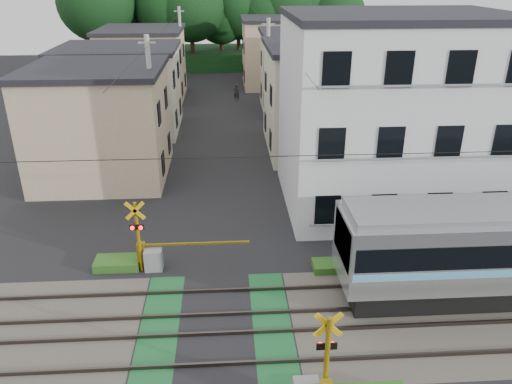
{
  "coord_description": "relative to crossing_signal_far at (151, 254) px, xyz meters",
  "views": [
    {
      "loc": [
        0.5,
        -13.62,
        11.03
      ],
      "look_at": [
        1.68,
        5.0,
        2.67
      ],
      "focal_mm": 35.0,
      "sensor_mm": 36.0,
      "label": 1
    }
  ],
  "objects": [
    {
      "name": "houses_row",
      "position": [
        2.84,
        22.27,
        2.53
      ],
      "size": [
        22.07,
        31.35,
        6.8
      ],
      "color": "tan",
      "rests_on": "ground"
    },
    {
      "name": "weed_patches",
      "position": [
        4.34,
        -3.74,
        -0.53
      ],
      "size": [
        10.25,
        8.8,
        0.4
      ],
      "color": "#2D5E1E",
      "rests_on": "ground"
    },
    {
      "name": "utility_poles",
      "position": [
        1.53,
        19.35,
        3.37
      ],
      "size": [
        7.9,
        42.0,
        8.0
      ],
      "color": "#A5A5A0",
      "rests_on": "ground"
    },
    {
      "name": "track_bed",
      "position": [
        2.59,
        -3.65,
        -0.67
      ],
      "size": [
        120.0,
        120.0,
        0.14
      ],
      "color": "#47423A",
      "rests_on": "ground"
    },
    {
      "name": "crossing_signal_far",
      "position": [
        0.0,
        0.0,
        0.0
      ],
      "size": [
        4.74,
        0.65,
        3.09
      ],
      "color": "#EAB20C",
      "rests_on": "ground"
    },
    {
      "name": "catenary",
      "position": [
        8.59,
        -3.62,
        2.98
      ],
      "size": [
        60.0,
        5.04,
        7.0
      ],
      "color": "#2D2D33",
      "rests_on": "ground"
    },
    {
      "name": "ground",
      "position": [
        2.59,
        -3.65,
        -0.71
      ],
      "size": [
        120.0,
        120.0,
        0.0
      ],
      "primitive_type": "plane",
      "color": "black"
    },
    {
      "name": "apartment_block",
      "position": [
        11.09,
        5.84,
        3.94
      ],
      "size": [
        10.2,
        8.36,
        9.3
      ],
      "color": "white",
      "rests_on": "ground"
    },
    {
      "name": "tree_hill",
      "position": [
        1.26,
        45.15,
        5.33
      ],
      "size": [
        40.0,
        14.01,
        11.97
      ],
      "color": "black",
      "rests_on": "ground"
    },
    {
      "name": "pedestrian",
      "position": [
        4.15,
        27.96,
        0.04
      ],
      "size": [
        0.59,
        0.44,
        1.49
      ],
      "primitive_type": "imported",
      "rotation": [
        0.0,
        0.0,
        2.99
      ],
      "color": "#24242D",
      "rests_on": "ground"
    }
  ]
}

